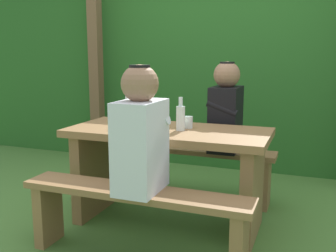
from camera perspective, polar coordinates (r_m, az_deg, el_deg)
ground_plane at (r=2.94m, az=-0.00°, el=-13.96°), size 12.00×12.00×0.00m
hedge_backdrop at (r=4.45m, az=8.50°, el=7.53°), size 6.40×0.65×2.00m
pergola_post_left at (r=4.45m, az=-10.52°, el=9.00°), size 0.12×0.12×2.23m
picnic_table at (r=2.78m, az=-0.00°, el=-4.90°), size 1.40×0.64×0.70m
bench_near at (r=2.35m, az=-4.92°, el=-12.09°), size 1.40×0.24×0.44m
bench_far at (r=3.33m, az=3.40°, el=-5.24°), size 1.40×0.24×0.44m
person_white_shirt at (r=2.20m, az=-4.01°, el=-1.16°), size 0.25×0.35×0.72m
person_black_coat at (r=3.16m, az=8.46°, el=2.30°), size 0.25×0.35×0.72m
drinking_glass at (r=2.76m, az=2.95°, el=0.57°), size 0.07×0.07×0.08m
bottle_left at (r=2.89m, az=-6.00°, el=2.00°), size 0.06×0.06×0.23m
bottle_right at (r=2.66m, az=1.85°, el=1.29°), size 0.06×0.06×0.23m
bottle_center at (r=2.75m, az=-1.07°, el=1.49°), size 0.07×0.07×0.21m
cell_phone at (r=2.92m, az=-3.80°, el=0.36°), size 0.09×0.15×0.01m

